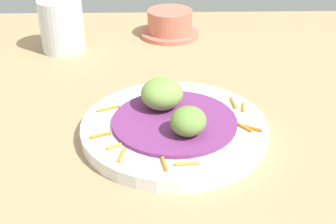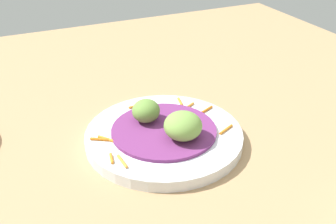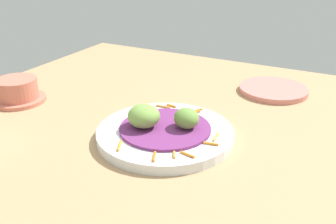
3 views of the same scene
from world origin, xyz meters
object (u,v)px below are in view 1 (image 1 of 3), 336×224
(guac_scoop_left, at_px, (188,121))
(guac_scoop_center, at_px, (162,94))
(water_glass, at_px, (62,26))
(main_plate, at_px, (174,129))
(terracotta_bowl, at_px, (170,24))

(guac_scoop_left, relative_size, guac_scoop_center, 0.80)
(guac_scoop_center, bearing_deg, water_glass, -55.83)
(main_plate, bearing_deg, guac_scoop_left, 114.66)
(guac_scoop_left, height_order, water_glass, water_glass)
(main_plate, distance_m, guac_scoop_left, 0.05)
(main_plate, bearing_deg, guac_scoop_center, -65.34)
(terracotta_bowl, bearing_deg, water_glass, 19.40)
(terracotta_bowl, bearing_deg, guac_scoop_left, 91.67)
(guac_scoop_left, relative_size, terracotta_bowl, 0.40)
(guac_scoop_center, xyz_separation_m, water_glass, (0.17, -0.25, 0.00))
(guac_scoop_left, height_order, guac_scoop_center, guac_scoop_center)
(main_plate, xyz_separation_m, terracotta_bowl, (-0.00, -0.35, 0.01))
(terracotta_bowl, xyz_separation_m, water_glass, (0.19, 0.07, 0.02))
(guac_scoop_center, bearing_deg, terracotta_bowl, -93.36)
(guac_scoop_left, xyz_separation_m, water_glass, (0.20, -0.32, 0.01))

